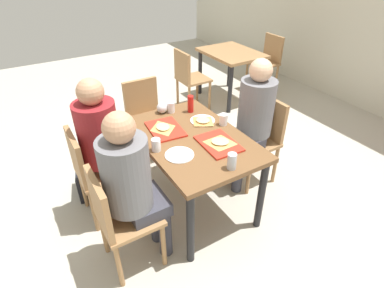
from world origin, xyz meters
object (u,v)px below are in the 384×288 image
object	(u,v)px
pizza_slice_a	(163,127)
pizza_slice_b	(220,142)
chair_left_end	(146,113)
tray_red_far	(218,144)
pizza_slice_c	(203,121)
condiment_bottle	(191,104)
background_chair_far	(267,59)
chair_near_right	(117,215)
person_in_brown_jacket	(132,181)
tray_red_near	(165,129)
foil_bundle	(162,108)
plastic_cup_c	(171,107)
paper_plate_center	(203,120)
chair_far_side	(261,134)
plastic_cup_a	(223,120)
plastic_cup_b	(156,145)
background_table	(231,60)
paper_plate_near_edge	(179,155)
background_chair_near	(188,76)
main_table	(192,146)
chair_near_left	(92,169)
person_in_red	(104,139)
handbag	(87,181)

from	to	relation	value
pizza_slice_a	pizza_slice_b	world-z (taller)	same
chair_left_end	tray_red_far	size ratio (longest dim) A/B	2.39
pizza_slice_c	condiment_bottle	distance (m)	0.24
chair_left_end	background_chair_far	size ratio (longest dim) A/B	1.00
chair_near_right	condiment_bottle	bearing A→B (deg)	124.46
person_in_brown_jacket	tray_red_near	bearing A→B (deg)	135.29
person_in_brown_jacket	pizza_slice_b	size ratio (longest dim) A/B	4.82
foil_bundle	background_chair_far	bearing A→B (deg)	115.95
tray_red_near	plastic_cup_c	world-z (taller)	plastic_cup_c
paper_plate_center	pizza_slice_b	distance (m)	0.41
chair_far_side	pizza_slice_c	size ratio (longest dim) A/B	3.93
pizza_slice_c	tray_red_far	bearing A→B (deg)	-13.49
pizza_slice_a	plastic_cup_a	bearing A→B (deg)	68.87
plastic_cup_c	tray_red_far	bearing A→B (deg)	4.96
plastic_cup_b	background_table	distance (m)	2.68
tray_red_near	paper_plate_near_edge	size ratio (longest dim) A/B	1.64
chair_near_right	paper_plate_center	bearing A→B (deg)	115.52
chair_far_side	background_chair_near	world-z (taller)	same
plastic_cup_c	plastic_cup_a	bearing A→B (deg)	31.83
chair_near_right	person_in_brown_jacket	distance (m)	0.28
pizza_slice_b	person_in_brown_jacket	bearing A→B (deg)	-83.95
main_table	plastic_cup_b	distance (m)	0.37
tray_red_far	plastic_cup_b	bearing A→B (deg)	-111.41
chair_near_right	background_table	bearing A→B (deg)	128.85
chair_near_left	person_in_red	xyz separation A→B (m)	(0.00, 0.14, 0.25)
background_chair_near	foil_bundle	bearing A→B (deg)	-39.55
tray_red_far	background_chair_far	size ratio (longest dim) A/B	0.42
plastic_cup_b	foil_bundle	bearing A→B (deg)	149.41
pizza_slice_b	background_table	size ratio (longest dim) A/B	0.29
handbag	background_chair_far	distance (m)	3.41
chair_left_end	condiment_bottle	size ratio (longest dim) A/B	5.38
tray_red_near	plastic_cup_b	distance (m)	0.31
pizza_slice_c	background_table	bearing A→B (deg)	135.96
chair_far_side	background_chair_near	size ratio (longest dim) A/B	1.00
main_table	chair_left_end	distance (m)	0.99
handbag	background_table	distance (m)	2.75
plastic_cup_a	foil_bundle	world-z (taller)	same
chair_far_side	pizza_slice_c	xyz separation A→B (m)	(-0.15, -0.57, 0.24)
pizza_slice_b	pizza_slice_a	bearing A→B (deg)	-147.00
pizza_slice_b	chair_near_left	bearing A→B (deg)	-119.53
chair_far_side	plastic_cup_c	size ratio (longest dim) A/B	8.61
condiment_bottle	pizza_slice_a	bearing A→B (deg)	-65.95
plastic_cup_c	background_table	size ratio (longest dim) A/B	0.11
chair_near_left	background_table	bearing A→B (deg)	119.49
plastic_cup_b	plastic_cup_c	distance (m)	0.64
background_chair_far	plastic_cup_c	bearing A→B (deg)	-62.73
tray_red_near	foil_bundle	world-z (taller)	foil_bundle
chair_left_end	pizza_slice_c	bearing A→B (deg)	14.02
chair_near_left	background_chair_near	distance (m)	2.24
chair_left_end	pizza_slice_b	size ratio (longest dim) A/B	3.27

